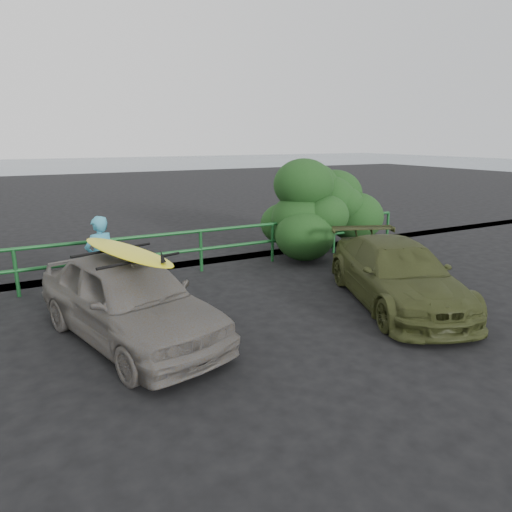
{
  "coord_description": "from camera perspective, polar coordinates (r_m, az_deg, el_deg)",
  "views": [
    {
      "loc": [
        -2.82,
        -5.12,
        3.16
      ],
      "look_at": [
        1.0,
        2.14,
        1.04
      ],
      "focal_mm": 32.0,
      "sensor_mm": 36.0,
      "label": 1
    }
  ],
  "objects": [
    {
      "name": "ground",
      "position": [
        6.64,
        0.98,
        -13.89
      ],
      "size": [
        80.0,
        80.0,
        0.0
      ],
      "primitive_type": "plane",
      "color": "black"
    },
    {
      "name": "sedan",
      "position": [
        7.55,
        -15.61,
        -5.13
      ],
      "size": [
        2.64,
        4.34,
        1.38
      ],
      "primitive_type": "imported",
      "rotation": [
        0.0,
        0.0,
        0.26
      ],
      "color": "#5F5B55",
      "rests_on": "ground"
    },
    {
      "name": "surfboard",
      "position": [
        7.33,
        -16.02,
        0.59
      ],
      "size": [
        1.21,
        2.67,
        0.08
      ],
      "primitive_type": "ellipsoid",
      "rotation": [
        0.0,
        0.0,
        0.26
      ],
      "color": "yellow",
      "rests_on": "roof_rack"
    },
    {
      "name": "roof_rack",
      "position": [
        7.34,
        -15.99,
        0.13
      ],
      "size": [
        1.55,
        1.27,
        0.05
      ],
      "primitive_type": null,
      "rotation": [
        0.0,
        0.0,
        0.26
      ],
      "color": "black",
      "rests_on": "sedan"
    },
    {
      "name": "olive_vehicle",
      "position": [
        9.27,
        17.18,
        -2.12
      ],
      "size": [
        3.08,
        4.53,
        1.22
      ],
      "primitive_type": "imported",
      "rotation": [
        0.0,
        0.0,
        -0.36
      ],
      "color": "#363C1A",
      "rests_on": "ground"
    },
    {
      "name": "man",
      "position": [
        9.48,
        -18.84,
        -0.34
      ],
      "size": [
        0.73,
        0.61,
        1.71
      ],
      "primitive_type": "imported",
      "rotation": [
        0.0,
        0.0,
        3.52
      ],
      "color": "teal",
      "rests_on": "ground"
    },
    {
      "name": "ocean",
      "position": [
        65.25,
        -25.71,
        10.33
      ],
      "size": [
        200.0,
        200.0,
        0.0
      ],
      "primitive_type": "plane",
      "color": "slate",
      "rests_on": "ground"
    },
    {
      "name": "guardrail",
      "position": [
        10.83,
        -11.83,
        0.09
      ],
      "size": [
        14.0,
        0.08,
        1.04
      ],
      "primitive_type": null,
      "color": "#164F22",
      "rests_on": "ground"
    },
    {
      "name": "shrub_right",
      "position": [
        13.33,
        8.55,
        5.89
      ],
      "size": [
        3.2,
        2.4,
        2.4
      ],
      "primitive_type": null,
      "color": "#1A3E16",
      "rests_on": "ground"
    }
  ]
}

